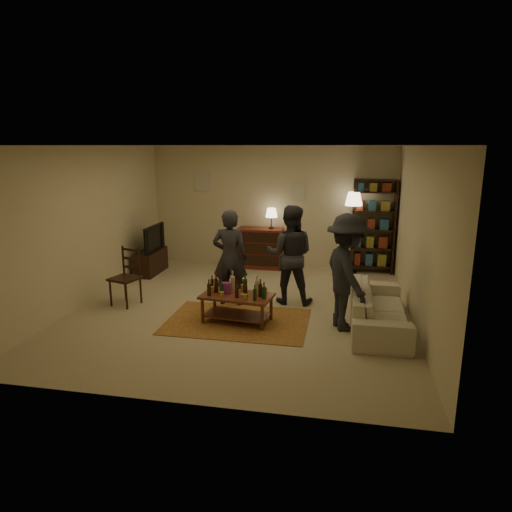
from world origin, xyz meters
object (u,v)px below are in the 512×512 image
(coffee_table, at_px, (237,297))
(bookshelf, at_px, (373,226))
(floor_lamp, at_px, (354,205))
(sofa, at_px, (379,308))
(dresser, at_px, (261,247))
(person_by_sofa, at_px, (347,273))
(dining_chair, at_px, (127,274))
(tv_stand, at_px, (150,256))
(person_left, at_px, (230,258))
(person_right, at_px, (290,255))

(coffee_table, xyz_separation_m, bookshelf, (2.20, 3.38, 0.63))
(floor_lamp, bearing_deg, bookshelf, 16.72)
(sofa, bearing_deg, floor_lamp, 7.23)
(floor_lamp, relative_size, sofa, 0.84)
(bookshelf, bearing_deg, dresser, -178.43)
(coffee_table, distance_m, person_by_sofa, 1.72)
(dining_chair, distance_m, sofa, 4.23)
(bookshelf, bearing_deg, tv_stand, -168.20)
(bookshelf, height_order, person_left, bookshelf)
(floor_lamp, bearing_deg, dresser, 178.19)
(tv_stand, relative_size, dresser, 0.78)
(dining_chair, xyz_separation_m, sofa, (4.22, -0.27, -0.23))
(dining_chair, relative_size, sofa, 0.49)
(person_right, bearing_deg, bookshelf, -123.49)
(person_by_sofa, bearing_deg, dining_chair, 62.66)
(person_by_sofa, bearing_deg, bookshelf, -30.32)
(person_right, bearing_deg, person_by_sofa, 133.07)
(person_right, bearing_deg, dresser, -67.61)
(dining_chair, xyz_separation_m, tv_stand, (-0.43, 1.93, -0.15))
(floor_lamp, height_order, person_left, floor_lamp)
(dining_chair, height_order, tv_stand, tv_stand)
(dining_chair, height_order, person_by_sofa, person_by_sofa)
(person_left, bearing_deg, bookshelf, -134.84)
(dining_chair, bearing_deg, person_by_sofa, 9.87)
(sofa, xyz_separation_m, person_by_sofa, (-0.50, -0.15, 0.57))
(person_left, bearing_deg, dresser, -92.40)
(dresser, bearing_deg, sofa, -52.46)
(tv_stand, distance_m, person_left, 2.76)
(dresser, relative_size, person_right, 0.79)
(dining_chair, bearing_deg, dresser, 73.54)
(sofa, bearing_deg, person_right, 58.98)
(coffee_table, relative_size, person_by_sofa, 0.66)
(person_left, relative_size, person_by_sofa, 0.95)
(bookshelf, bearing_deg, sofa, -90.82)
(dining_chair, relative_size, person_by_sofa, 0.58)
(tv_stand, xyz_separation_m, dresser, (2.25, 0.91, 0.09))
(sofa, height_order, person_by_sofa, person_by_sofa)
(tv_stand, bearing_deg, dresser, 22.07)
(tv_stand, height_order, sofa, tv_stand)
(coffee_table, relative_size, dining_chair, 1.14)
(coffee_table, relative_size, person_right, 0.67)
(tv_stand, relative_size, person_left, 0.64)
(floor_lamp, distance_m, person_by_sofa, 3.26)
(bookshelf, distance_m, person_by_sofa, 3.37)
(person_right, distance_m, person_by_sofa, 1.41)
(bookshelf, xyz_separation_m, person_right, (-1.51, -2.30, -0.17))
(dresser, bearing_deg, coffee_table, -85.93)
(dining_chair, height_order, person_left, person_left)
(floor_lamp, bearing_deg, person_right, -116.46)
(coffee_table, xyz_separation_m, dining_chair, (-2.06, 0.47, 0.13))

